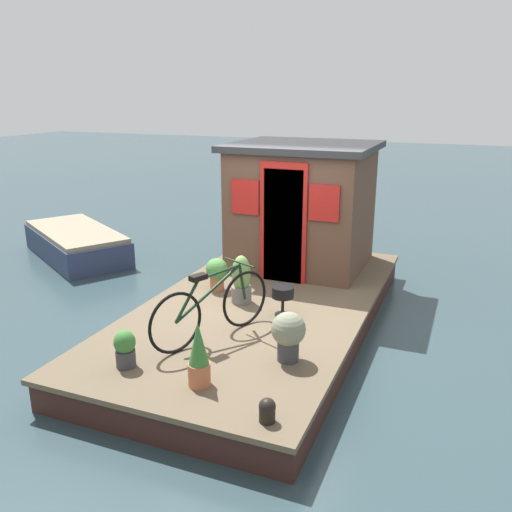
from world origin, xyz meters
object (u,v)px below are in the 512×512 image
(potted_plant_basil, at_px, (241,281))
(dinghy_boat, at_px, (76,243))
(houseboat_cabin, at_px, (302,205))
(bicycle, at_px, (212,307))
(potted_plant_rosemary, at_px, (288,333))
(potted_plant_fern, at_px, (217,272))
(mooring_bollard, at_px, (267,410))
(potted_plant_geranium, at_px, (199,356))
(charcoal_grill, at_px, (283,294))
(potted_plant_ivy, at_px, (125,348))

(potted_plant_basil, height_order, dinghy_boat, potted_plant_basil)
(houseboat_cabin, distance_m, bicycle, 3.15)
(bicycle, height_order, potted_plant_rosemary, bicycle)
(potted_plant_fern, xyz_separation_m, mooring_bollard, (-2.77, -1.85, -0.16))
(bicycle, relative_size, potted_plant_geranium, 2.38)
(potted_plant_geranium, distance_m, potted_plant_rosemary, 1.03)
(potted_plant_fern, bearing_deg, potted_plant_geranium, -157.54)
(potted_plant_basil, xyz_separation_m, potted_plant_rosemary, (-1.33, -1.13, 0.00))
(potted_plant_geranium, distance_m, charcoal_grill, 1.94)
(potted_plant_fern, distance_m, potted_plant_rosemary, 2.32)
(bicycle, xyz_separation_m, potted_plant_geranium, (-0.99, -0.35, -0.07))
(houseboat_cabin, bearing_deg, dinghy_boat, 90.79)
(potted_plant_fern, relative_size, dinghy_boat, 0.16)
(houseboat_cabin, xyz_separation_m, potted_plant_fern, (-1.63, 0.75, -0.73))
(potted_plant_ivy, relative_size, dinghy_boat, 0.14)
(potted_plant_fern, distance_m, potted_plant_basil, 0.61)
(bicycle, relative_size, potted_plant_ivy, 3.94)
(potted_plant_basil, distance_m, mooring_bollard, 2.80)
(houseboat_cabin, height_order, bicycle, houseboat_cabin)
(potted_plant_basil, bearing_deg, charcoal_grill, -107.28)
(potted_plant_geranium, relative_size, dinghy_boat, 0.22)
(houseboat_cabin, relative_size, potted_plant_basil, 3.33)
(houseboat_cabin, relative_size, bicycle, 1.39)
(charcoal_grill, bearing_deg, mooring_bollard, -163.77)
(houseboat_cabin, distance_m, dinghy_boat, 4.76)
(bicycle, xyz_separation_m, potted_plant_rosemary, (-0.18, -0.99, -0.08))
(potted_plant_fern, height_order, potted_plant_rosemary, potted_plant_rosemary)
(charcoal_grill, bearing_deg, potted_plant_geranium, 174.74)
(bicycle, relative_size, potted_plant_fern, 3.35)
(potted_plant_ivy, xyz_separation_m, charcoal_grill, (1.89, -1.07, 0.08))
(potted_plant_geranium, bearing_deg, houseboat_cabin, 3.63)
(houseboat_cabin, height_order, potted_plant_fern, houseboat_cabin)
(potted_plant_ivy, relative_size, mooring_bollard, 1.81)
(dinghy_boat, bearing_deg, charcoal_grill, -112.38)
(potted_plant_fern, bearing_deg, houseboat_cabin, -24.83)
(potted_plant_basil, distance_m, charcoal_grill, 0.70)
(potted_plant_geranium, height_order, dinghy_boat, potted_plant_geranium)
(potted_plant_geranium, xyz_separation_m, mooring_bollard, (-0.32, -0.83, -0.21))
(houseboat_cabin, bearing_deg, potted_plant_basil, 173.21)
(potted_plant_ivy, bearing_deg, houseboat_cabin, -8.84)
(bicycle, bearing_deg, potted_plant_basil, 6.85)
(potted_plant_basil, bearing_deg, mooring_bollard, -151.72)
(bicycle, xyz_separation_m, potted_plant_basil, (1.15, 0.14, -0.08))
(potted_plant_fern, height_order, potted_plant_geranium, potted_plant_geranium)
(potted_plant_rosemary, bearing_deg, potted_plant_basil, 40.31)
(charcoal_grill, bearing_deg, bicycle, 150.69)
(charcoal_grill, relative_size, dinghy_boat, 0.13)
(charcoal_grill, bearing_deg, potted_plant_ivy, 150.61)
(potted_plant_geranium, distance_m, dinghy_boat, 6.34)
(potted_plant_fern, xyz_separation_m, charcoal_grill, (-0.52, -1.19, 0.02))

